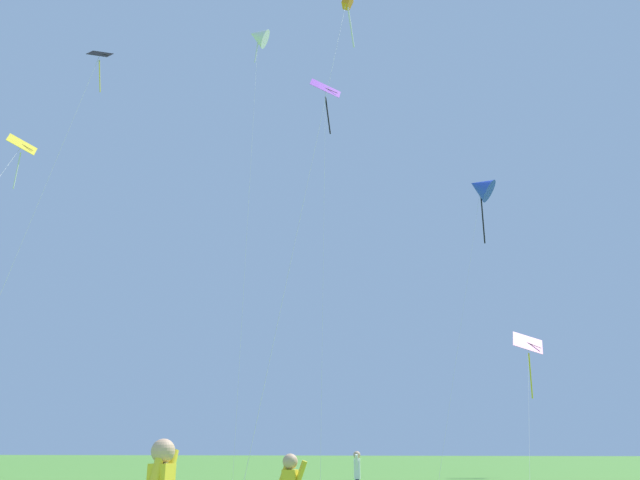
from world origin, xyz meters
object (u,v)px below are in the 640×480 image
object	(u,v)px
kite_yellow_diamond	(15,158)
kite_purple_streamer	(326,102)
kite_pink_low	(529,354)
kite_white_distant	(258,37)
kite_black_large	(92,78)
person_in_blue_jacket	(357,473)
kite_blue_delta	(480,187)

from	to	relation	value
kite_yellow_diamond	kite_purple_streamer	size ratio (longest dim) A/B	0.62
kite_yellow_diamond	kite_pink_low	distance (m)	33.91
kite_white_distant	kite_black_large	bearing A→B (deg)	-112.17
kite_yellow_diamond	kite_pink_low	bearing A→B (deg)	39.70
person_in_blue_jacket	kite_white_distant	bearing A→B (deg)	119.53
kite_black_large	kite_blue_delta	xyz separation A→B (m)	(19.70, 21.31, 0.62)
person_in_blue_jacket	kite_black_large	bearing A→B (deg)	159.40
kite_black_large	kite_pink_low	xyz separation A→B (m)	(21.96, 20.57, -12.19)
kite_blue_delta	kite_white_distant	bearing A→B (deg)	-147.49
kite_blue_delta	kite_pink_low	xyz separation A→B (m)	(2.26, -0.75, -12.81)
kite_blue_delta	person_in_blue_jacket	distance (m)	33.64
person_in_blue_jacket	kite_pink_low	bearing A→B (deg)	74.33
kite_pink_low	kite_purple_streamer	xyz separation A→B (m)	(-12.70, -6.18, 17.68)
kite_pink_low	person_in_blue_jacket	xyz separation A→B (m)	(-7.32, -26.07, -6.86)
kite_white_distant	kite_purple_streamer	distance (m)	6.77
kite_blue_delta	kite_white_distant	world-z (taller)	kite_white_distant
person_in_blue_jacket	kite_purple_streamer	bearing A→B (deg)	105.15
kite_yellow_diamond	kite_white_distant	world-z (taller)	kite_white_distant
kite_white_distant	person_in_blue_jacket	bearing A→B (deg)	-60.47
kite_blue_delta	kite_white_distant	distance (m)	19.94
kite_black_large	kite_pink_low	bearing A→B (deg)	43.13
kite_white_distant	kite_yellow_diamond	bearing A→B (deg)	-123.77
kite_pink_low	kite_blue_delta	bearing A→B (deg)	161.74
kite_blue_delta	kite_pink_low	world-z (taller)	kite_blue_delta
kite_blue_delta	kite_pink_low	size ratio (longest dim) A/B	2.27
kite_white_distant	kite_pink_low	bearing A→B (deg)	27.01
kite_black_large	kite_white_distant	distance (m)	16.18
kite_pink_low	person_in_blue_jacket	world-z (taller)	kite_pink_low
kite_yellow_diamond	kite_purple_streamer	distance (m)	21.94
kite_yellow_diamond	person_in_blue_jacket	size ratio (longest dim) A/B	10.82
kite_black_large	person_in_blue_jacket	distance (m)	24.65
kite_black_large	kite_purple_streamer	world-z (taller)	kite_purple_streamer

